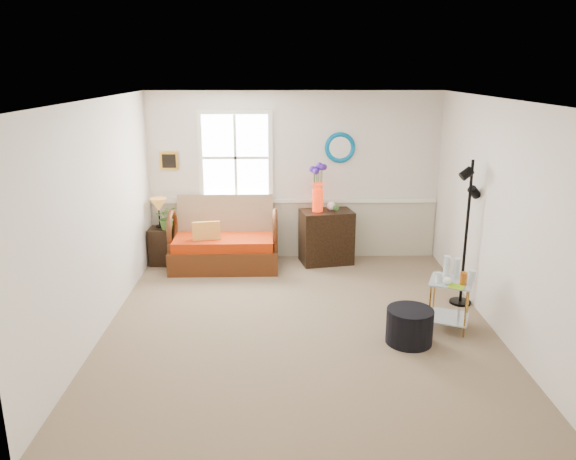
{
  "coord_description": "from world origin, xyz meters",
  "views": [
    {
      "loc": [
        -0.22,
        -6.09,
        2.92
      ],
      "look_at": [
        -0.13,
        0.23,
        1.09
      ],
      "focal_mm": 35.0,
      "sensor_mm": 36.0,
      "label": 1
    }
  ],
  "objects_px": {
    "floor_lamp": "(466,234)",
    "ottoman": "(409,326)",
    "lamp_stand": "(161,246)",
    "cabinet": "(326,237)",
    "side_table": "(449,304)",
    "loveseat": "(224,234)"
  },
  "relations": [
    {
      "from": "cabinet",
      "to": "side_table",
      "type": "height_order",
      "value": "cabinet"
    },
    {
      "from": "ottoman",
      "to": "floor_lamp",
      "type": "bearing_deg",
      "value": 49.63
    },
    {
      "from": "lamp_stand",
      "to": "ottoman",
      "type": "height_order",
      "value": "lamp_stand"
    },
    {
      "from": "floor_lamp",
      "to": "ottoman",
      "type": "height_order",
      "value": "floor_lamp"
    },
    {
      "from": "side_table",
      "to": "ottoman",
      "type": "distance_m",
      "value": 0.65
    },
    {
      "from": "lamp_stand",
      "to": "floor_lamp",
      "type": "distance_m",
      "value": 4.48
    },
    {
      "from": "cabinet",
      "to": "floor_lamp",
      "type": "xyz_separation_m",
      "value": [
        1.61,
        -1.62,
        0.52
      ]
    },
    {
      "from": "loveseat",
      "to": "ottoman",
      "type": "height_order",
      "value": "loveseat"
    },
    {
      "from": "cabinet",
      "to": "ottoman",
      "type": "relative_size",
      "value": 1.62
    },
    {
      "from": "lamp_stand",
      "to": "ottoman",
      "type": "distance_m",
      "value": 4.18
    },
    {
      "from": "lamp_stand",
      "to": "floor_lamp",
      "type": "bearing_deg",
      "value": -20.67
    },
    {
      "from": "floor_lamp",
      "to": "side_table",
      "type": "bearing_deg",
      "value": -127.14
    },
    {
      "from": "floor_lamp",
      "to": "ottoman",
      "type": "xyz_separation_m",
      "value": [
        -0.9,
        -1.06,
        -0.74
      ]
    },
    {
      "from": "ottoman",
      "to": "side_table",
      "type": "bearing_deg",
      "value": 33.83
    },
    {
      "from": "cabinet",
      "to": "ottoman",
      "type": "distance_m",
      "value": 2.78
    },
    {
      "from": "floor_lamp",
      "to": "ottoman",
      "type": "relative_size",
      "value": 3.65
    },
    {
      "from": "loveseat",
      "to": "ottoman",
      "type": "bearing_deg",
      "value": -48.46
    },
    {
      "from": "lamp_stand",
      "to": "ottoman",
      "type": "xyz_separation_m",
      "value": [
        3.25,
        -2.63,
        -0.09
      ]
    },
    {
      "from": "side_table",
      "to": "floor_lamp",
      "type": "bearing_deg",
      "value": 62.39
    },
    {
      "from": "cabinet",
      "to": "side_table",
      "type": "distance_m",
      "value": 2.63
    },
    {
      "from": "cabinet",
      "to": "ottoman",
      "type": "height_order",
      "value": "cabinet"
    },
    {
      "from": "cabinet",
      "to": "side_table",
      "type": "bearing_deg",
      "value": -73.4
    }
  ]
}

